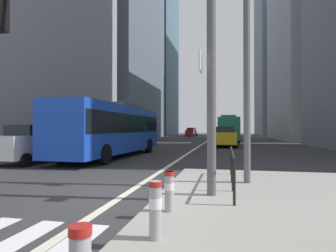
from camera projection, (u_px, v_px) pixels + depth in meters
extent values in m
plane|color=#303033|center=(199.00, 147.00, 27.07)|extent=(160.00, 160.00, 0.00)
cube|color=beige|center=(206.00, 142.00, 36.85)|extent=(0.20, 80.00, 0.01)
cube|color=slate|center=(123.00, 25.00, 51.41)|extent=(10.55, 22.87, 41.84)
cube|color=slate|center=(154.00, 41.00, 73.53)|extent=(10.40, 17.70, 49.64)
cube|color=#9E9EA3|center=(318.00, 45.00, 44.50)|extent=(12.56, 20.90, 30.29)
cube|color=slate|center=(287.00, 46.00, 67.56)|extent=(13.44, 18.38, 43.52)
cube|color=blue|center=(113.00, 129.00, 17.31)|extent=(2.81, 11.20, 2.75)
cube|color=black|center=(113.00, 124.00, 17.31)|extent=(2.84, 10.98, 1.10)
cube|color=#4C4C51|center=(123.00, 107.00, 18.95)|extent=(1.86, 4.06, 0.30)
cylinder|color=black|center=(105.00, 154.00, 13.56)|extent=(0.33, 1.01, 1.00)
cylinder|color=black|center=(61.00, 153.00, 14.11)|extent=(0.33, 1.01, 1.00)
cylinder|color=black|center=(149.00, 146.00, 20.49)|extent=(0.33, 1.01, 1.00)
cylinder|color=black|center=(118.00, 145.00, 21.04)|extent=(0.33, 1.01, 1.00)
cube|color=silver|center=(31.00, 146.00, 14.35)|extent=(1.91, 4.35, 1.10)
cube|color=black|center=(33.00, 130.00, 14.50)|extent=(1.57, 2.37, 0.52)
cylinder|color=black|center=(26.00, 160.00, 12.71)|extent=(0.24, 0.65, 0.64)
cylinder|color=black|center=(64.00, 154.00, 15.55)|extent=(0.24, 0.65, 0.64)
cylinder|color=black|center=(36.00, 154.00, 15.98)|extent=(0.24, 0.65, 0.64)
cube|color=#198456|center=(228.00, 129.00, 36.94)|extent=(2.75, 11.33, 2.75)
cube|color=black|center=(228.00, 126.00, 36.94)|extent=(2.79, 11.10, 1.10)
cube|color=#4C4C51|center=(228.00, 117.00, 35.29)|extent=(1.84, 4.10, 0.30)
cylinder|color=black|center=(219.00, 137.00, 40.70)|extent=(0.32, 1.01, 1.00)
cylinder|color=black|center=(235.00, 137.00, 40.26)|extent=(0.32, 1.01, 1.00)
cylinder|color=black|center=(218.00, 139.00, 33.60)|extent=(0.32, 1.01, 1.00)
cylinder|color=black|center=(239.00, 139.00, 33.16)|extent=(0.32, 1.01, 1.00)
cube|color=#198456|center=(229.00, 129.00, 54.66)|extent=(2.57, 10.73, 2.75)
cube|color=black|center=(229.00, 127.00, 54.66)|extent=(2.61, 10.51, 1.10)
cube|color=#4C4C51|center=(229.00, 121.00, 53.10)|extent=(1.78, 3.87, 0.30)
cylinder|color=black|center=(223.00, 135.00, 58.25)|extent=(0.31, 1.00, 1.00)
cylinder|color=black|center=(235.00, 135.00, 57.77)|extent=(0.31, 1.00, 1.00)
cylinder|color=black|center=(223.00, 135.00, 51.53)|extent=(0.31, 1.00, 1.00)
cylinder|color=black|center=(236.00, 135.00, 51.05)|extent=(0.31, 1.00, 1.00)
cube|color=maroon|center=(191.00, 133.00, 61.12)|extent=(1.99, 4.49, 1.10)
cube|color=black|center=(191.00, 129.00, 61.28)|extent=(1.61, 2.45, 0.52)
cylinder|color=black|center=(194.00, 135.00, 59.44)|extent=(0.25, 0.65, 0.64)
cylinder|color=black|center=(186.00, 135.00, 59.90)|extent=(0.25, 0.65, 0.64)
cylinder|color=black|center=(196.00, 135.00, 62.34)|extent=(0.25, 0.65, 0.64)
cylinder|color=black|center=(188.00, 135.00, 62.80)|extent=(0.25, 0.65, 0.64)
cube|color=gold|center=(226.00, 138.00, 26.56)|extent=(1.95, 4.42, 1.10)
cube|color=black|center=(226.00, 129.00, 26.42)|extent=(1.58, 2.41, 0.52)
cylinder|color=black|center=(216.00, 143.00, 28.17)|extent=(0.24, 0.65, 0.64)
cylinder|color=black|center=(234.00, 143.00, 27.86)|extent=(0.24, 0.65, 0.64)
cylinder|color=black|center=(216.00, 144.00, 25.25)|extent=(0.24, 0.65, 0.64)
cylinder|color=black|center=(237.00, 145.00, 24.94)|extent=(0.24, 0.65, 0.64)
cube|color=#B2A899|center=(221.00, 137.00, 28.23)|extent=(1.83, 4.16, 1.10)
cube|color=black|center=(221.00, 129.00, 28.09)|extent=(1.52, 2.25, 0.52)
cylinder|color=black|center=(213.00, 142.00, 29.80)|extent=(0.23, 0.64, 0.64)
cylinder|color=black|center=(230.00, 142.00, 29.40)|extent=(0.23, 0.64, 0.64)
cylinder|color=black|center=(211.00, 143.00, 27.05)|extent=(0.23, 0.64, 0.64)
cylinder|color=black|center=(230.00, 144.00, 26.65)|extent=(0.23, 0.64, 0.64)
cube|color=silver|center=(193.00, 132.00, 63.84)|extent=(1.93, 4.59, 1.10)
cube|color=black|center=(193.00, 129.00, 64.00)|extent=(1.58, 2.50, 0.52)
cylinder|color=black|center=(196.00, 135.00, 62.16)|extent=(0.24, 0.65, 0.64)
cylinder|color=black|center=(188.00, 135.00, 62.47)|extent=(0.24, 0.65, 0.64)
cylinder|color=black|center=(197.00, 135.00, 65.20)|extent=(0.24, 0.65, 0.64)
cylinder|color=black|center=(189.00, 135.00, 65.51)|extent=(0.24, 0.65, 0.64)
cylinder|color=#515156|center=(211.00, 71.00, 6.77)|extent=(0.22, 0.22, 6.00)
cube|color=black|center=(0.00, 15.00, 8.02)|extent=(0.34, 0.34, 0.95)
cube|color=white|center=(200.00, 62.00, 6.65)|extent=(0.04, 0.60, 0.44)
cylinder|color=#56565B|center=(247.00, 48.00, 8.31)|extent=(0.20, 0.20, 8.00)
cylinder|color=#B21E19|center=(80.00, 230.00, 2.31)|extent=(0.20, 0.20, 0.08)
cylinder|color=#99999E|center=(155.00, 210.00, 4.05)|extent=(0.18, 0.18, 0.84)
cylinder|color=white|center=(155.00, 203.00, 4.06)|extent=(0.19, 0.19, 0.15)
cylinder|color=#B21E19|center=(155.00, 184.00, 4.06)|extent=(0.20, 0.20, 0.08)
cylinder|color=#99999E|center=(169.00, 191.00, 5.42)|extent=(0.18, 0.18, 0.78)
cylinder|color=white|center=(169.00, 187.00, 5.42)|extent=(0.19, 0.19, 0.14)
cylinder|color=#B21E19|center=(169.00, 173.00, 5.42)|extent=(0.20, 0.20, 0.08)
cylinder|color=black|center=(234.00, 183.00, 5.83)|extent=(0.06, 0.06, 0.95)
cylinder|color=black|center=(233.00, 173.00, 7.16)|extent=(0.06, 0.06, 0.95)
cylinder|color=black|center=(232.00, 166.00, 8.48)|extent=(0.06, 0.06, 0.95)
cylinder|color=black|center=(231.00, 161.00, 9.81)|extent=(0.06, 0.06, 0.95)
cylinder|color=black|center=(232.00, 152.00, 7.82)|extent=(0.06, 4.06, 0.06)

